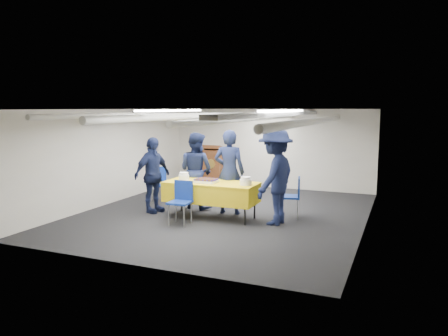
{
  "coord_description": "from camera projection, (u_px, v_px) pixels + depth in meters",
  "views": [
    {
      "loc": [
        3.63,
        -8.76,
        2.33
      ],
      "look_at": [
        0.08,
        -0.2,
        1.05
      ],
      "focal_mm": 35.0,
      "sensor_mm": 36.0,
      "label": 1
    }
  ],
  "objects": [
    {
      "name": "ground",
      "position": [
        224.0,
        213.0,
        9.71
      ],
      "size": [
        7.0,
        7.0,
        0.0
      ],
      "primitive_type": "plane",
      "color": "black",
      "rests_on": "ground"
    },
    {
      "name": "room_shell",
      "position": [
        235.0,
        131.0,
        9.8
      ],
      "size": [
        6.0,
        7.0,
        2.3
      ],
      "color": "beige",
      "rests_on": "ground"
    },
    {
      "name": "serving_table",
      "position": [
        211.0,
        192.0,
        9.26
      ],
      "size": [
        1.99,
        0.84,
        0.77
      ],
      "color": "black",
      "rests_on": "ground"
    },
    {
      "name": "sheet_cake",
      "position": [
        206.0,
        181.0,
        9.19
      ],
      "size": [
        0.46,
        0.36,
        0.08
      ],
      "color": "white",
      "rests_on": "serving_table"
    },
    {
      "name": "plate_stack_left",
      "position": [
        184.0,
        177.0,
        9.41
      ],
      "size": [
        0.22,
        0.22,
        0.18
      ],
      "color": "white",
      "rests_on": "serving_table"
    },
    {
      "name": "plate_stack_right",
      "position": [
        246.0,
        181.0,
        8.88
      ],
      "size": [
        0.24,
        0.24,
        0.17
      ],
      "color": "white",
      "rests_on": "serving_table"
    },
    {
      "name": "podium",
      "position": [
        214.0,
        166.0,
        13.02
      ],
      "size": [
        0.62,
        0.53,
        1.25
      ],
      "color": "brown",
      "rests_on": "ground"
    },
    {
      "name": "chair_near",
      "position": [
        182.0,
        198.0,
        8.8
      ],
      "size": [
        0.44,
        0.44,
        0.87
      ],
      "color": "gray",
      "rests_on": "ground"
    },
    {
      "name": "chair_right",
      "position": [
        294.0,
        193.0,
        9.27
      ],
      "size": [
        0.5,
        0.5,
        0.87
      ],
      "color": "gray",
      "rests_on": "ground"
    },
    {
      "name": "chair_left",
      "position": [
        160.0,
        181.0,
        10.81
      ],
      "size": [
        0.59,
        0.59,
        0.87
      ],
      "color": "gray",
      "rests_on": "ground"
    },
    {
      "name": "sailor_a",
      "position": [
        229.0,
        172.0,
        9.6
      ],
      "size": [
        0.73,
        0.53,
        1.86
      ],
      "primitive_type": "imported",
      "rotation": [
        0.0,
        0.0,
        3.27
      ],
      "color": "black",
      "rests_on": "ground"
    },
    {
      "name": "sailor_b",
      "position": [
        196.0,
        171.0,
        10.12
      ],
      "size": [
        1.0,
        0.86,
        1.77
      ],
      "primitive_type": "imported",
      "rotation": [
        0.0,
        0.0,
        2.9
      ],
      "color": "black",
      "rests_on": "ground"
    },
    {
      "name": "sailor_c",
      "position": [
        152.0,
        175.0,
        9.72
      ],
      "size": [
        0.67,
        1.07,
        1.69
      ],
      "primitive_type": "imported",
      "rotation": [
        0.0,
        0.0,
        1.29
      ],
      "color": "black",
      "rests_on": "ground"
    },
    {
      "name": "sailor_d",
      "position": [
        275.0,
        176.0,
        8.72
      ],
      "size": [
        0.89,
        1.34,
        1.94
      ],
      "primitive_type": "imported",
      "rotation": [
        0.0,
        0.0,
        -1.71
      ],
      "color": "black",
      "rests_on": "ground"
    }
  ]
}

